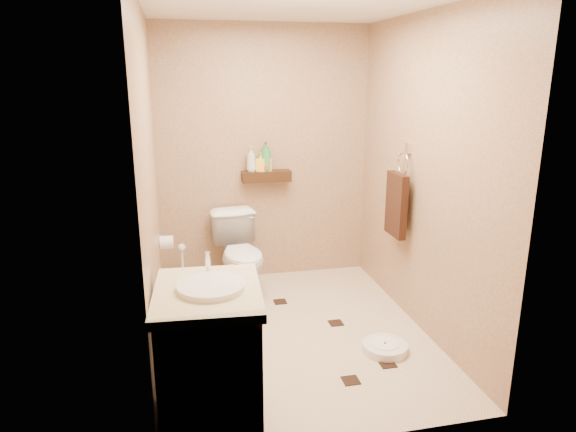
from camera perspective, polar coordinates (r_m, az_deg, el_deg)
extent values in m
plane|color=beige|center=(4.10, 0.69, -12.86)|extent=(2.50, 2.50, 0.00)
cube|color=#A07F5B|center=(4.89, -2.60, 6.69)|extent=(2.00, 0.04, 2.40)
cube|color=#A07F5B|center=(2.52, 7.23, -1.88)|extent=(2.00, 0.04, 2.40)
cube|color=#A07F5B|center=(3.60, -14.97, 2.96)|extent=(0.04, 2.50, 2.40)
cube|color=#A07F5B|center=(4.03, 14.77, 4.28)|extent=(0.04, 2.50, 2.40)
cube|color=silver|center=(3.64, 0.82, 22.63)|extent=(2.00, 2.50, 0.02)
cube|color=#341F0E|center=(4.85, -2.41, 4.44)|extent=(0.46, 0.14, 0.10)
cube|color=black|center=(3.88, -4.60, -14.61)|extent=(0.11, 0.11, 0.01)
cube|color=black|center=(4.26, 5.34, -11.75)|extent=(0.11, 0.11, 0.01)
cube|color=black|center=(3.57, 6.99, -17.68)|extent=(0.11, 0.11, 0.01)
cube|color=black|center=(4.48, -6.84, -10.35)|extent=(0.11, 0.11, 0.01)
cube|color=black|center=(3.78, 10.99, -15.83)|extent=(0.11, 0.11, 0.01)
cube|color=black|center=(4.60, -0.88, -9.50)|extent=(0.11, 0.11, 0.01)
imported|color=white|center=(4.65, -5.25, -4.40)|extent=(0.50, 0.77, 0.74)
cube|color=brown|center=(3.00, -8.58, -15.87)|extent=(0.57, 0.68, 0.79)
cube|color=beige|center=(2.81, -8.93, -8.52)|extent=(0.61, 0.73, 0.05)
cylinder|color=silver|center=(2.80, -8.54, -7.92)|extent=(0.36, 0.36, 0.05)
cylinder|color=silver|center=(2.98, -8.90, -5.08)|extent=(0.03, 0.03, 0.12)
cylinder|color=silver|center=(3.91, 10.71, -14.17)|extent=(0.38, 0.38, 0.06)
cylinder|color=white|center=(3.89, 10.73, -13.75)|extent=(0.20, 0.20, 0.01)
cylinder|color=#175C5E|center=(4.96, -11.52, -7.27)|extent=(0.10, 0.10, 0.11)
cylinder|color=silver|center=(4.89, -11.65, -5.08)|extent=(0.02, 0.02, 0.31)
sphere|color=silver|center=(4.84, -11.74, -3.45)|extent=(0.07, 0.07, 0.07)
cube|color=silver|center=(4.22, 13.22, 7.34)|extent=(0.03, 0.06, 0.08)
torus|color=silver|center=(4.22, 12.69, 5.73)|extent=(0.02, 0.19, 0.19)
cube|color=#372010|center=(4.27, 11.94, 1.22)|extent=(0.06, 0.30, 0.52)
cylinder|color=silver|center=(4.38, -13.35, -2.87)|extent=(0.11, 0.11, 0.11)
cylinder|color=silver|center=(4.36, -13.92, -2.15)|extent=(0.04, 0.02, 0.02)
imported|color=beige|center=(4.80, -4.12, 6.33)|extent=(0.12, 0.12, 0.23)
imported|color=yellow|center=(4.81, -2.99, 6.06)|extent=(0.11, 0.11, 0.18)
imported|color=red|center=(4.82, -2.59, 5.86)|extent=(0.12, 0.12, 0.14)
imported|color=#2D8741|center=(4.81, -2.47, 6.66)|extent=(0.15, 0.15, 0.28)
imported|color=#CE7C44|center=(4.82, -2.38, 6.09)|extent=(0.09, 0.09, 0.18)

